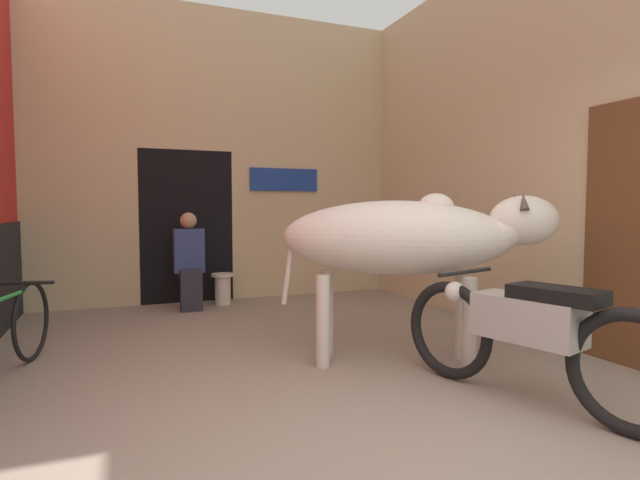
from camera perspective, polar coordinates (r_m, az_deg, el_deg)
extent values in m
cube|color=#C6B289|center=(7.20, -11.34, 17.39)|extent=(4.85, 0.18, 1.90)
cube|color=#C6B289|center=(6.89, -25.61, 1.27)|extent=(1.34, 0.18, 2.02)
cube|color=#C6B289|center=(7.34, -1.32, 1.75)|extent=(2.30, 0.18, 2.02)
cube|color=black|center=(7.28, -15.37, 1.61)|extent=(1.20, 0.90, 2.02)
cube|color=navy|center=(7.11, -4.12, 6.89)|extent=(0.98, 0.03, 0.31)
cube|color=#C6B289|center=(5.74, 20.36, 10.52)|extent=(0.18, 5.09, 3.92)
ellipsoid|color=beige|center=(4.03, 8.56, 0.25)|extent=(1.89, 1.41, 0.59)
ellipsoid|color=beige|center=(4.05, 13.09, 3.68)|extent=(0.37, 0.35, 0.22)
cylinder|color=beige|center=(4.14, 20.17, 0.81)|extent=(0.48, 0.43, 0.39)
ellipsoid|color=beige|center=(4.18, 22.26, 2.08)|extent=(0.62, 0.54, 0.39)
cylinder|color=beige|center=(4.11, -3.56, -2.86)|extent=(0.14, 0.10, 0.65)
cylinder|color=beige|center=(4.34, 15.90, -8.29)|extent=(0.11, 0.11, 0.73)
cylinder|color=beige|center=(4.01, 16.71, -9.29)|extent=(0.11, 0.11, 0.73)
cylinder|color=beige|center=(4.30, 0.83, -8.25)|extent=(0.11, 0.11, 0.73)
cylinder|color=beige|center=(3.97, 0.32, -9.27)|extent=(0.11, 0.11, 0.73)
cone|color=#473D33|center=(4.29, 21.28, 4.08)|extent=(0.12, 0.14, 0.16)
cone|color=#473D33|center=(4.03, 22.26, 4.10)|extent=(0.12, 0.14, 0.16)
torus|color=black|center=(3.27, 32.05, -12.76)|extent=(0.27, 0.71, 0.72)
torus|color=black|center=(3.84, 14.53, -9.93)|extent=(0.27, 0.71, 0.72)
cube|color=#9E9993|center=(3.47, 22.62, -8.31)|extent=(0.45, 0.72, 0.28)
cube|color=black|center=(3.35, 25.41, -5.66)|extent=(0.40, 0.58, 0.09)
cylinder|color=black|center=(3.68, 16.29, -3.52)|extent=(0.57, 0.19, 0.03)
sphere|color=silver|center=(3.75, 15.19, -5.74)|extent=(0.15, 0.15, 0.15)
torus|color=black|center=(4.76, -30.12, -8.00)|extent=(0.19, 0.65, 0.66)
cylinder|color=black|center=(4.62, -30.69, -4.23)|extent=(0.43, 0.13, 0.03)
cube|color=#282833|center=(6.30, -14.50, -6.06)|extent=(0.25, 0.14, 0.40)
cube|color=#282833|center=(6.35, -14.64, -3.69)|extent=(0.25, 0.32, 0.11)
cube|color=navy|center=(6.39, -14.75, -1.19)|extent=(0.36, 0.20, 0.54)
sphere|color=tan|center=(6.37, -14.81, 2.15)|extent=(0.20, 0.20, 0.20)
cylinder|color=beige|center=(6.65, -11.05, -5.66)|extent=(0.20, 0.20, 0.37)
cylinder|color=beige|center=(6.62, -11.07, -3.93)|extent=(0.29, 0.29, 0.04)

